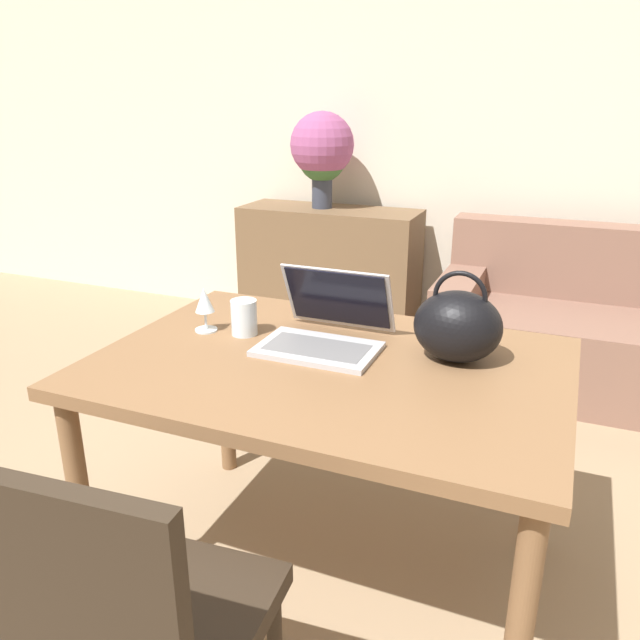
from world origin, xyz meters
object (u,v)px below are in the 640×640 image
object	(u,v)px
couch	(631,340)
drinking_glass	(244,317)
wine_glass	(205,303)
handbag	(458,326)
chair	(129,626)
laptop	(327,324)
flower_vase	(322,150)

from	to	relation	value
couch	drinking_glass	xyz separation A→B (m)	(-1.27, -1.70, 0.51)
wine_glass	handbag	distance (m)	0.79
wine_glass	drinking_glass	bearing A→B (deg)	9.49
couch	wine_glass	bearing A→B (deg)	-128.99
couch	handbag	distance (m)	1.85
chair	handbag	world-z (taller)	handbag
couch	laptop	world-z (taller)	laptop
drinking_glass	flower_vase	bearing A→B (deg)	105.23
drinking_glass	chair	bearing A→B (deg)	-74.94
chair	drinking_glass	distance (m)	0.99
laptop	drinking_glass	xyz separation A→B (m)	(-0.27, -0.03, -0.00)
couch	drinking_glass	distance (m)	2.18
drinking_glass	flower_vase	xyz separation A→B (m)	(-0.52, 1.92, 0.35)
wine_glass	couch	bearing A→B (deg)	51.01
wine_glass	laptop	bearing A→B (deg)	7.79
couch	flower_vase	xyz separation A→B (m)	(-1.79, 0.22, 0.86)
handbag	flower_vase	size ratio (longest dim) A/B	0.47
wine_glass	chair	bearing A→B (deg)	-67.20
wine_glass	flower_vase	xyz separation A→B (m)	(-0.39, 1.94, 0.31)
wine_glass	handbag	size ratio (longest dim) A/B	0.54
wine_glass	flower_vase	distance (m)	2.01
drinking_glass	laptop	bearing A→B (deg)	6.97
chair	flower_vase	distance (m)	3.00
laptop	wine_glass	bearing A→B (deg)	-172.21
couch	flower_vase	distance (m)	2.00
couch	wine_glass	xyz separation A→B (m)	(-1.40, -1.72, 0.55)
wine_glass	handbag	xyz separation A→B (m)	(0.79, 0.07, 0.01)
flower_vase	handbag	bearing A→B (deg)	-57.72
couch	chair	bearing A→B (deg)	-111.32
couch	laptop	distance (m)	2.01
laptop	handbag	bearing A→B (deg)	2.37
laptop	handbag	xyz separation A→B (m)	(0.39, 0.02, 0.05)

